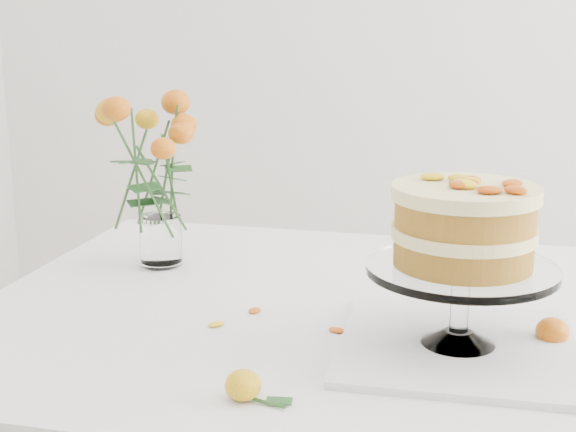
% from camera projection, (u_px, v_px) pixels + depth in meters
% --- Properties ---
extents(table, '(1.43, 0.93, 0.76)m').
position_uv_depth(table, '(422.00, 363.00, 1.26)').
color(table, tan).
rests_on(table, ground).
extents(napkin, '(0.33, 0.33, 0.01)m').
position_uv_depth(napkin, '(457.00, 347.00, 1.11)').
color(napkin, white).
rests_on(napkin, table).
extents(cake_stand, '(0.26, 0.26, 0.23)m').
position_uv_depth(cake_stand, '(464.00, 234.00, 1.07)').
color(cake_stand, white).
rests_on(cake_stand, napkin).
extents(rose_vase, '(0.29, 0.29, 0.38)m').
position_uv_depth(rose_vase, '(157.00, 146.00, 1.44)').
color(rose_vase, white).
rests_on(rose_vase, table).
extents(loose_rose_near, '(0.08, 0.04, 0.04)m').
position_uv_depth(loose_rose_near, '(243.00, 385.00, 0.96)').
color(loose_rose_near, yellow).
rests_on(loose_rose_near, table).
extents(loose_rose_far, '(0.08, 0.05, 0.04)m').
position_uv_depth(loose_rose_far, '(553.00, 331.00, 1.13)').
color(loose_rose_far, '#BA4009').
rests_on(loose_rose_far, table).
extents(stray_petal_a, '(0.03, 0.02, 0.00)m').
position_uv_depth(stray_petal_a, '(337.00, 330.00, 1.18)').
color(stray_petal_a, yellow).
rests_on(stray_petal_a, table).
extents(stray_petal_b, '(0.03, 0.02, 0.00)m').
position_uv_depth(stray_petal_b, '(402.00, 347.00, 1.12)').
color(stray_petal_b, yellow).
rests_on(stray_petal_b, table).
extents(stray_petal_c, '(0.03, 0.02, 0.00)m').
position_uv_depth(stray_petal_c, '(429.00, 362.00, 1.07)').
color(stray_petal_c, yellow).
rests_on(stray_petal_c, table).
extents(stray_petal_d, '(0.03, 0.02, 0.00)m').
position_uv_depth(stray_petal_d, '(255.00, 311.00, 1.26)').
color(stray_petal_d, yellow).
rests_on(stray_petal_d, table).
extents(stray_petal_e, '(0.03, 0.02, 0.00)m').
position_uv_depth(stray_petal_e, '(216.00, 325.00, 1.20)').
color(stray_petal_e, yellow).
rests_on(stray_petal_e, table).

